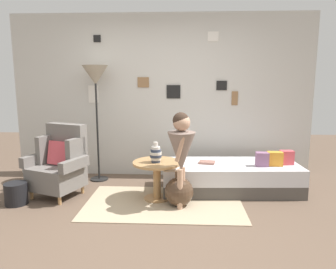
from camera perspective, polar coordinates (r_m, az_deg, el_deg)
ground_plane at (r=3.54m, az=-3.30°, el=-16.39°), size 12.00×12.00×0.00m
gallery_wall at (r=5.12m, az=-1.14°, el=6.91°), size 4.80×0.12×2.60m
rug at (r=4.12m, az=-0.76°, el=-12.38°), size 1.99×1.20×0.01m
armchair at (r=4.54m, az=-19.09°, el=-5.04°), size 0.88×0.78×0.97m
daybed at (r=4.60m, az=11.23°, el=-7.60°), size 1.94×0.89×0.40m
pillow_head at (r=4.69m, az=20.74°, el=-3.93°), size 0.19×0.14×0.20m
pillow_mid at (r=4.56m, az=18.85°, el=-4.20°), size 0.21×0.13×0.19m
pillow_back at (r=4.49m, az=16.74°, el=-4.33°), size 0.18×0.13×0.19m
side_table at (r=4.14m, az=-2.03°, el=-6.80°), size 0.63×0.63×0.51m
vase_striped at (r=4.05m, az=-2.30°, el=-3.56°), size 0.15×0.15×0.27m
floor_lamp at (r=4.93m, az=-13.05°, el=9.55°), size 0.39×0.39×1.78m
person_child at (r=3.76m, az=2.45°, el=-2.37°), size 0.34×0.34×1.19m
book_on_daybed at (r=4.49m, az=7.10°, el=-5.04°), size 0.25×0.20×0.03m
demijohn_near at (r=4.00m, az=2.02°, el=-10.31°), size 0.37×0.37×0.45m
magazine_basket at (r=4.49m, az=-25.91°, el=-9.65°), size 0.28×0.28×0.28m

